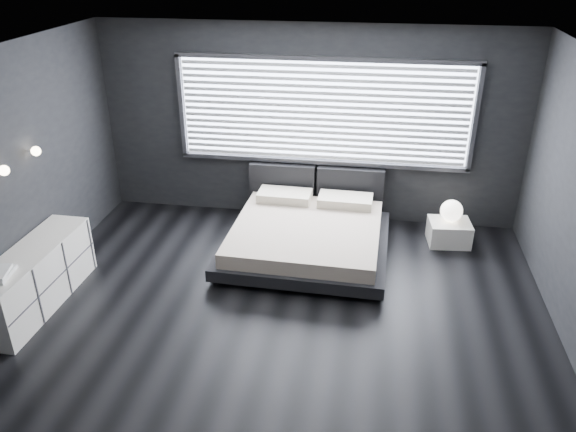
# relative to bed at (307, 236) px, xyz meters

# --- Properties ---
(room) EXTENTS (6.04, 6.00, 2.80)m
(room) POSITION_rel_bed_xyz_m (-0.13, -1.59, 1.15)
(room) COLOR black
(room) RESTS_ON ground
(window) EXTENTS (4.14, 0.09, 1.52)m
(window) POSITION_rel_bed_xyz_m (0.07, 1.11, 1.36)
(window) COLOR white
(window) RESTS_ON ground
(headboard) EXTENTS (1.96, 0.16, 0.52)m
(headboard) POSITION_rel_bed_xyz_m (-0.00, 1.05, 0.32)
(headboard) COLOR black
(headboard) RESTS_ON ground
(sconce_near) EXTENTS (0.18, 0.11, 0.11)m
(sconce_near) POSITION_rel_bed_xyz_m (-3.01, -1.54, 1.35)
(sconce_near) COLOR silver
(sconce_near) RESTS_ON ground
(sconce_far) EXTENTS (0.18, 0.11, 0.11)m
(sconce_far) POSITION_rel_bed_xyz_m (-3.01, -0.94, 1.35)
(sconce_far) COLOR silver
(sconce_far) RESTS_ON ground
(bed) EXTENTS (2.17, 2.08, 0.55)m
(bed) POSITION_rel_bed_xyz_m (0.00, 0.00, 0.00)
(bed) COLOR black
(bed) RESTS_ON ground
(nightstand) EXTENTS (0.59, 0.50, 0.32)m
(nightstand) POSITION_rel_bed_xyz_m (1.89, 0.58, -0.09)
(nightstand) COLOR white
(nightstand) RESTS_ON ground
(orb_lamp) EXTENTS (0.30, 0.30, 0.30)m
(orb_lamp) POSITION_rel_bed_xyz_m (1.89, 0.62, 0.21)
(orb_lamp) COLOR white
(orb_lamp) RESTS_ON nightstand
(dresser) EXTENTS (0.52, 1.75, 0.70)m
(dresser) POSITION_rel_bed_xyz_m (-2.87, -1.63, 0.09)
(dresser) COLOR white
(dresser) RESTS_ON ground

